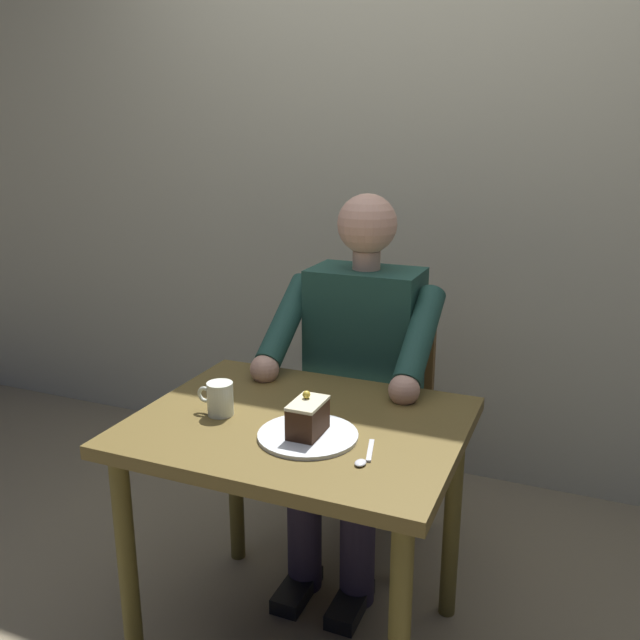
% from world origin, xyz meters
% --- Properties ---
extents(ground_plane, '(14.00, 14.00, 0.00)m').
position_xyz_m(ground_plane, '(0.00, 0.00, 0.00)').
color(ground_plane, '#7E7257').
extents(cafe_rear_panel, '(6.40, 0.12, 3.00)m').
position_xyz_m(cafe_rear_panel, '(0.00, -1.23, 1.50)').
color(cafe_rear_panel, '#BDBAA1').
rests_on(cafe_rear_panel, ground).
extents(dining_table, '(0.85, 0.69, 0.70)m').
position_xyz_m(dining_table, '(0.00, 0.00, 0.60)').
color(dining_table, brown).
rests_on(dining_table, ground).
extents(chair, '(0.42, 0.42, 0.89)m').
position_xyz_m(chair, '(0.00, -0.63, 0.49)').
color(chair, brown).
rests_on(chair, ground).
extents(seated_person, '(0.53, 0.58, 1.25)m').
position_xyz_m(seated_person, '(0.00, -0.46, 0.64)').
color(seated_person, '#21493D').
rests_on(seated_person, ground).
extents(dessert_plate, '(0.25, 0.25, 0.01)m').
position_xyz_m(dessert_plate, '(-0.06, 0.08, 0.71)').
color(dessert_plate, white).
rests_on(dessert_plate, dining_table).
extents(cake_slice, '(0.07, 0.12, 0.11)m').
position_xyz_m(cake_slice, '(-0.06, 0.08, 0.75)').
color(cake_slice, '#351E10').
rests_on(cake_slice, dessert_plate).
extents(coffee_cup, '(0.11, 0.07, 0.09)m').
position_xyz_m(coffee_cup, '(0.21, 0.05, 0.75)').
color(coffee_cup, white).
rests_on(coffee_cup, dining_table).
extents(dessert_spoon, '(0.04, 0.14, 0.01)m').
position_xyz_m(dessert_spoon, '(-0.23, 0.14, 0.71)').
color(dessert_spoon, silver).
rests_on(dessert_spoon, dining_table).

